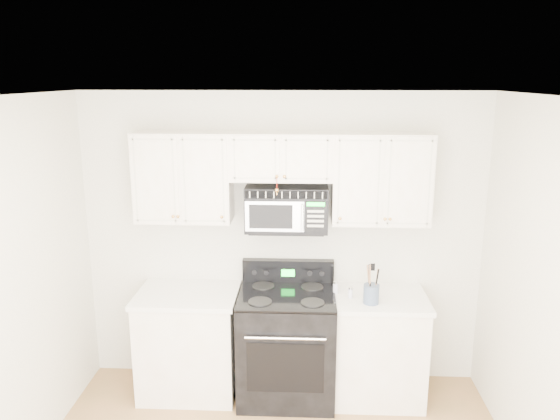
{
  "coord_description": "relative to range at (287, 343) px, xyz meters",
  "views": [
    {
      "loc": [
        0.2,
        -2.87,
        2.72
      ],
      "look_at": [
        0.0,
        1.3,
        1.69
      ],
      "focal_mm": 35.0,
      "sensor_mm": 36.0,
      "label": 1
    }
  ],
  "objects": [
    {
      "name": "room",
      "position": [
        -0.05,
        -1.41,
        0.82
      ],
      "size": [
        3.51,
        3.51,
        2.61
      ],
      "color": "#9F6A41",
      "rests_on": "ground"
    },
    {
      "name": "base_cabinet_right",
      "position": [
        0.75,
        0.03,
        -0.06
      ],
      "size": [
        0.86,
        0.65,
        0.92
      ],
      "color": "white",
      "rests_on": "ground"
    },
    {
      "name": "range",
      "position": [
        0.0,
        0.0,
        0.0
      ],
      "size": [
        0.81,
        0.73,
        1.13
      ],
      "color": "black",
      "rests_on": "ground"
    },
    {
      "name": "base_cabinet_left",
      "position": [
        -0.85,
        0.03,
        -0.06
      ],
      "size": [
        0.86,
        0.65,
        0.92
      ],
      "color": "white",
      "rests_on": "ground"
    },
    {
      "name": "shaker_salt",
      "position": [
        0.41,
        0.06,
        0.49
      ],
      "size": [
        0.05,
        0.05,
        0.11
      ],
      "color": "silver",
      "rests_on": "base_cabinet_right"
    },
    {
      "name": "microwave",
      "position": [
        -0.01,
        0.16,
        1.16
      ],
      "size": [
        0.68,
        0.39,
        0.38
      ],
      "color": "black",
      "rests_on": "ground"
    },
    {
      "name": "shaker_pepper",
      "position": [
        0.53,
        -0.02,
        0.48
      ],
      "size": [
        0.04,
        0.04,
        0.09
      ],
      "color": "silver",
      "rests_on": "base_cabinet_right"
    },
    {
      "name": "upper_cabinets",
      "position": [
        -0.05,
        0.18,
        1.45
      ],
      "size": [
        2.44,
        0.37,
        0.75
      ],
      "color": "white",
      "rests_on": "ground"
    },
    {
      "name": "utensil_crock",
      "position": [
        0.69,
        -0.12,
        0.52
      ],
      "size": [
        0.13,
        0.13,
        0.34
      ],
      "color": "#414D6B",
      "rests_on": "base_cabinet_right"
    }
  ]
}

